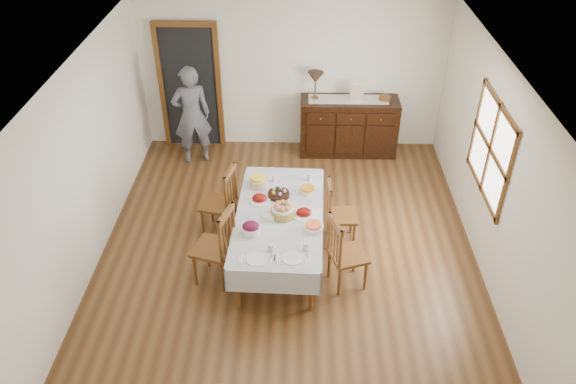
{
  "coord_description": "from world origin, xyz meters",
  "views": [
    {
      "loc": [
        0.14,
        -5.68,
        5.0
      ],
      "look_at": [
        0.0,
        0.1,
        0.95
      ],
      "focal_mm": 35.0,
      "sensor_mm": 36.0,
      "label": 1
    }
  ],
  "objects_px": {
    "person": "(191,112)",
    "table_lamp": "(316,78)",
    "sideboard": "(348,126)",
    "chair_right_near": "(344,252)",
    "chair_left_near": "(217,245)",
    "dining_table": "(280,219)",
    "chair_left_far": "(222,201)",
    "chair_right_far": "(338,213)"
  },
  "relations": [
    {
      "from": "chair_right_near",
      "to": "sideboard",
      "type": "xyz_separation_m",
      "value": [
        0.26,
        3.25,
        -0.03
      ]
    },
    {
      "from": "chair_left_near",
      "to": "chair_right_near",
      "type": "relative_size",
      "value": 1.08
    },
    {
      "from": "chair_left_far",
      "to": "sideboard",
      "type": "relative_size",
      "value": 0.65
    },
    {
      "from": "chair_right_near",
      "to": "person",
      "type": "distance_m",
      "value": 3.73
    },
    {
      "from": "chair_left_near",
      "to": "chair_left_far",
      "type": "bearing_deg",
      "value": -159.13
    },
    {
      "from": "chair_left_near",
      "to": "chair_right_near",
      "type": "xyz_separation_m",
      "value": [
        1.55,
        -0.04,
        -0.04
      ]
    },
    {
      "from": "chair_right_far",
      "to": "sideboard",
      "type": "distance_m",
      "value": 2.43
    },
    {
      "from": "person",
      "to": "table_lamp",
      "type": "distance_m",
      "value": 2.07
    },
    {
      "from": "dining_table",
      "to": "chair_left_near",
      "type": "distance_m",
      "value": 0.86
    },
    {
      "from": "chair_right_near",
      "to": "person",
      "type": "bearing_deg",
      "value": 19.73
    },
    {
      "from": "chair_left_near",
      "to": "person",
      "type": "distance_m",
      "value": 2.98
    },
    {
      "from": "chair_right_near",
      "to": "chair_right_far",
      "type": "relative_size",
      "value": 1.08
    },
    {
      "from": "chair_left_far",
      "to": "chair_right_near",
      "type": "height_order",
      "value": "chair_left_far"
    },
    {
      "from": "sideboard",
      "to": "table_lamp",
      "type": "bearing_deg",
      "value": 175.82
    },
    {
      "from": "chair_left_near",
      "to": "table_lamp",
      "type": "relative_size",
      "value": 2.39
    },
    {
      "from": "dining_table",
      "to": "chair_left_far",
      "type": "xyz_separation_m",
      "value": [
        -0.81,
        0.53,
        -0.11
      ]
    },
    {
      "from": "chair_left_near",
      "to": "dining_table",
      "type": "bearing_deg",
      "value": 136.44
    },
    {
      "from": "chair_left_far",
      "to": "chair_right_far",
      "type": "distance_m",
      "value": 1.59
    },
    {
      "from": "chair_left_near",
      "to": "sideboard",
      "type": "xyz_separation_m",
      "value": [
        1.81,
        3.21,
        -0.07
      ]
    },
    {
      "from": "sideboard",
      "to": "chair_right_near",
      "type": "bearing_deg",
      "value": -94.56
    },
    {
      "from": "chair_right_near",
      "to": "sideboard",
      "type": "relative_size",
      "value": 0.63
    },
    {
      "from": "chair_right_near",
      "to": "sideboard",
      "type": "distance_m",
      "value": 3.26
    },
    {
      "from": "dining_table",
      "to": "chair_right_far",
      "type": "height_order",
      "value": "chair_right_far"
    },
    {
      "from": "chair_left_far",
      "to": "person",
      "type": "relative_size",
      "value": 0.59
    },
    {
      "from": "chair_right_far",
      "to": "chair_left_near",
      "type": "bearing_deg",
      "value": 115.57
    },
    {
      "from": "table_lamp",
      "to": "chair_left_near",
      "type": "bearing_deg",
      "value": -110.68
    },
    {
      "from": "chair_right_near",
      "to": "table_lamp",
      "type": "distance_m",
      "value": 3.41
    },
    {
      "from": "chair_right_near",
      "to": "chair_right_far",
      "type": "distance_m",
      "value": 0.84
    },
    {
      "from": "table_lamp",
      "to": "person",
      "type": "bearing_deg",
      "value": -168.93
    },
    {
      "from": "chair_right_far",
      "to": "table_lamp",
      "type": "relative_size",
      "value": 2.06
    },
    {
      "from": "sideboard",
      "to": "table_lamp",
      "type": "height_order",
      "value": "table_lamp"
    },
    {
      "from": "chair_left_near",
      "to": "person",
      "type": "xyz_separation_m",
      "value": [
        -0.76,
        2.86,
        0.34
      ]
    },
    {
      "from": "chair_left_far",
      "to": "table_lamp",
      "type": "bearing_deg",
      "value": 163.71
    },
    {
      "from": "chair_right_far",
      "to": "table_lamp",
      "type": "distance_m",
      "value": 2.61
    },
    {
      "from": "dining_table",
      "to": "chair_right_near",
      "type": "relative_size",
      "value": 2.14
    },
    {
      "from": "chair_right_near",
      "to": "person",
      "type": "xyz_separation_m",
      "value": [
        -2.3,
        2.91,
        0.38
      ]
    },
    {
      "from": "dining_table",
      "to": "person",
      "type": "distance_m",
      "value": 2.88
    },
    {
      "from": "person",
      "to": "chair_left_near",
      "type": "bearing_deg",
      "value": 87.62
    },
    {
      "from": "chair_right_far",
      "to": "table_lamp",
      "type": "xyz_separation_m",
      "value": [
        -0.29,
        2.45,
        0.85
      ]
    },
    {
      "from": "chair_left_near",
      "to": "chair_right_far",
      "type": "xyz_separation_m",
      "value": [
        1.52,
        0.8,
        -0.08
      ]
    },
    {
      "from": "dining_table",
      "to": "chair_left_far",
      "type": "distance_m",
      "value": 0.98
    },
    {
      "from": "chair_right_near",
      "to": "chair_left_near",
      "type": "bearing_deg",
      "value": 69.69
    }
  ]
}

